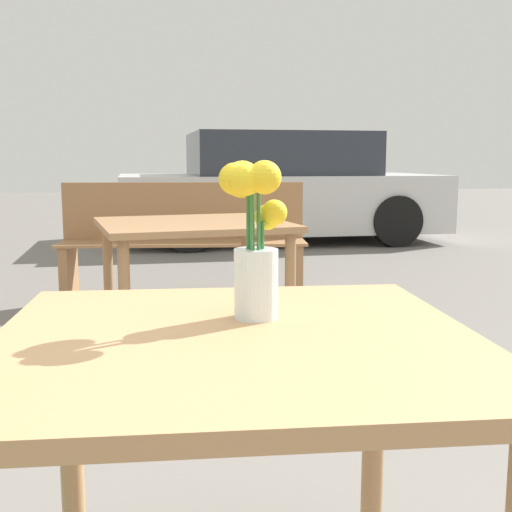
{
  "coord_description": "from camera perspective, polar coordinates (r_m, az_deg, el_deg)",
  "views": [
    {
      "loc": [
        -0.15,
        -1.02,
        1.01
      ],
      "look_at": [
        0.05,
        0.1,
        0.83
      ],
      "focal_mm": 45.0,
      "sensor_mm": 36.0,
      "label": 1
    }
  ],
  "objects": [
    {
      "name": "bench_middle",
      "position": [
        4.52,
        -6.46,
        1.62
      ],
      "size": [
        1.73,
        0.57,
        0.85
      ],
      "color": "#9E7047",
      "rests_on": "ground_plane"
    },
    {
      "name": "table_front",
      "position": [
        1.11,
        -1.74,
        -12.55
      ],
      "size": [
        0.85,
        0.83,
        0.72
      ],
      "color": "tan",
      "rests_on": "ground_plane"
    },
    {
      "name": "parked_car",
      "position": [
        8.12,
        1.98,
        5.9
      ],
      "size": [
        3.94,
        2.01,
        1.34
      ],
      "color": "silver",
      "rests_on": "ground_plane"
    },
    {
      "name": "table_back",
      "position": [
        3.11,
        -5.64,
        1.18
      ],
      "size": [
        0.97,
        0.92,
        0.71
      ],
      "color": "#9E7047",
      "rests_on": "ground_plane"
    },
    {
      "name": "flower_vase",
      "position": [
        1.14,
        -0.2,
        1.39
      ],
      "size": [
        0.12,
        0.12,
        0.28
      ],
      "color": "silver",
      "rests_on": "table_front"
    }
  ]
}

